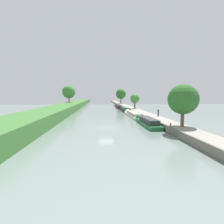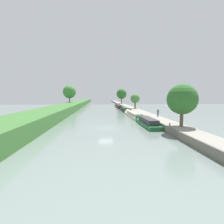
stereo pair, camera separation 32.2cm
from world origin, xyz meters
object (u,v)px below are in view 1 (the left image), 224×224
object	(u,v)px
narrowboat_maroon	(119,107)
mooring_bollard_far	(119,103)
narrowboat_cream	(132,114)
narrowboat_teal	(117,105)
mooring_bollard_near	(171,124)
narrowboat_black	(124,109)
narrowboat_green	(147,122)
person_walking	(158,112)

from	to	relation	value
narrowboat_maroon	mooring_bollard_far	world-z (taller)	mooring_bollard_far
narrowboat_cream	narrowboat_teal	bearing A→B (deg)	89.84
narrowboat_teal	mooring_bollard_near	bearing A→B (deg)	-88.50
narrowboat_teal	mooring_bollard_near	world-z (taller)	mooring_bollard_near
mooring_bollard_near	narrowboat_teal	bearing A→B (deg)	91.50
narrowboat_cream	narrowboat_black	size ratio (longest dim) A/B	1.09
mooring_bollard_near	mooring_bollard_far	xyz separation A→B (m)	(0.00, 70.60, 0.00)
narrowboat_green	narrowboat_black	size ratio (longest dim) A/B	0.79
narrowboat_green	narrowboat_black	distance (m)	31.28
narrowboat_cream	mooring_bollard_near	xyz separation A→B (m)	(1.83, -21.61, 0.70)
narrowboat_green	person_walking	world-z (taller)	person_walking
narrowboat_black	mooring_bollard_far	xyz separation A→B (m)	(1.71, 32.27, 0.64)
narrowboat_teal	mooring_bollard_near	distance (m)	65.44
mooring_bollard_near	narrowboat_black	bearing A→B (deg)	92.56
narrowboat_cream	mooring_bollard_far	bearing A→B (deg)	87.86
narrowboat_teal	mooring_bollard_far	world-z (taller)	mooring_bollard_far
narrowboat_black	narrowboat_teal	distance (m)	27.08
narrowboat_maroon	mooring_bollard_near	size ratio (longest dim) A/B	26.57
person_walking	narrowboat_teal	bearing A→B (deg)	94.18
narrowboat_cream	person_walking	world-z (taller)	person_walking
narrowboat_green	narrowboat_black	world-z (taller)	narrowboat_green
narrowboat_green	mooring_bollard_far	bearing A→B (deg)	88.42
narrowboat_green	mooring_bollard_far	world-z (taller)	narrowboat_green
narrowboat_green	narrowboat_cream	world-z (taller)	narrowboat_green
narrowboat_black	narrowboat_teal	bearing A→B (deg)	89.99
narrowboat_green	narrowboat_teal	xyz separation A→B (m)	(0.04, 58.35, -0.05)
narrowboat_green	narrowboat_cream	size ratio (longest dim) A/B	0.73
narrowboat_black	narrowboat_green	bearing A→B (deg)	-90.07
person_walking	mooring_bollard_near	size ratio (longest dim) A/B	3.69
narrowboat_black	person_walking	world-z (taller)	person_walking
narrowboat_cream	narrowboat_teal	size ratio (longest dim) A/B	1.56
narrowboat_maroon	person_walking	distance (m)	41.66
narrowboat_green	narrowboat_black	xyz separation A→B (m)	(0.04, 31.28, -0.02)
narrowboat_green	narrowboat_maroon	distance (m)	46.71
narrowboat_maroon	narrowboat_teal	xyz separation A→B (m)	(0.28, 11.64, 0.02)
narrowboat_black	narrowboat_maroon	size ratio (longest dim) A/B	1.31
narrowboat_teal	mooring_bollard_far	size ratio (longest dim) A/B	24.10
narrowboat_green	narrowboat_cream	bearing A→B (deg)	90.30
narrowboat_black	narrowboat_maroon	bearing A→B (deg)	91.01
mooring_bollard_near	person_walking	bearing A→B (deg)	80.03
narrowboat_teal	person_walking	world-z (taller)	person_walking
narrowboat_maroon	mooring_bollard_far	distance (m)	16.96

